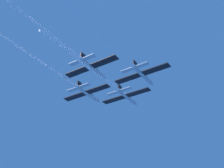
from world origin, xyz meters
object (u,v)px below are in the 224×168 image
Objects in this scene: jet_lead at (106,81)px; jet_right_wing at (116,49)px; jet_slot at (68,49)px; jet_left_wing at (59,75)px.

jet_right_wing is (9.59, -10.11, -0.07)m from jet_lead.
jet_lead is 1.09× the size of jet_slot.
jet_right_wing is (17.98, -1.07, -0.01)m from jet_left_wing.
jet_lead is 0.95× the size of jet_left_wing.
jet_lead is 12.33m from jet_left_wing.
jet_slot reaches higher than jet_right_wing.
jet_right_wing is at bearing -46.50° from jet_lead.
jet_left_wing is 1.15× the size of jet_slot.
jet_slot is at bearing -147.77° from jet_right_wing.
jet_left_wing is at bearing 141.65° from jet_slot.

